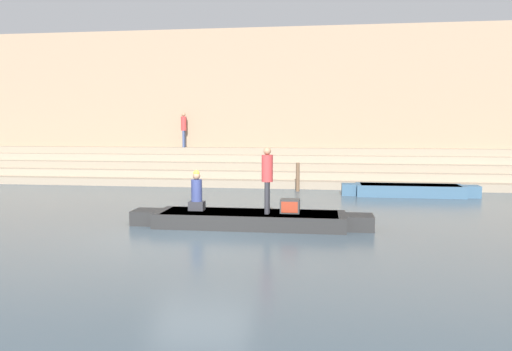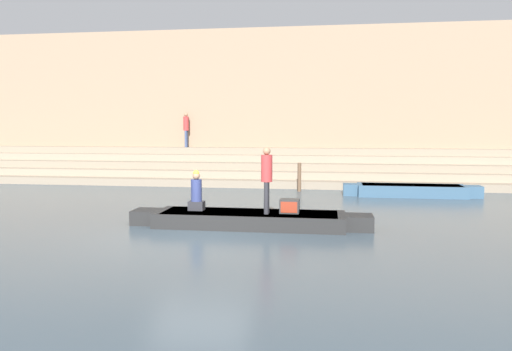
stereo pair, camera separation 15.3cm
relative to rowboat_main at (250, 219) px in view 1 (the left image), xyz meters
The scene contains 10 objects.
ground_plane 1.78m from the rowboat_main, 127.07° to the right, with size 120.00×120.00×0.00m, color #3D4C56.
ghat_steps 10.85m from the rowboat_main, 95.62° to the left, with size 36.00×3.78×1.67m.
back_wall 13.32m from the rowboat_main, 94.76° to the left, with size 34.20×1.28×7.75m.
rowboat_main is the anchor object (origin of this frame).
person_standing 1.34m from the rowboat_main, 15.31° to the right, with size 0.31×0.31×1.80m.
person_rowing 1.68m from the rowboat_main, behind, with size 0.43×0.34×1.13m.
tv_set 1.16m from the rowboat_main, ahead, with size 0.53×0.45×0.38m.
moored_boat_shore 8.68m from the rowboat_main, 51.88° to the left, with size 5.29×1.17×0.46m.
mooring_post 7.78m from the rowboat_main, 83.40° to the left, with size 0.16×0.16×1.22m, color brown.
person_on_steps 13.16m from the rowboat_main, 113.99° to the left, with size 0.28×0.28×1.80m.
Camera 1 is at (3.08, -12.00, 2.77)m, focal length 35.00 mm.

